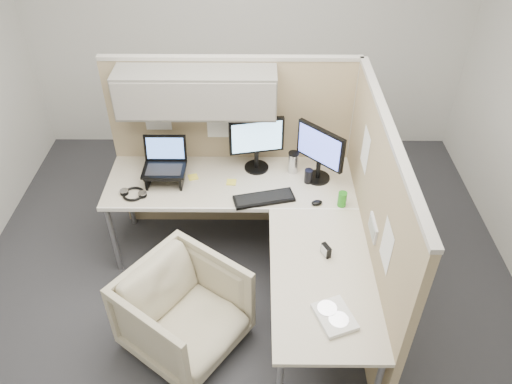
{
  "coord_description": "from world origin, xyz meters",
  "views": [
    {
      "loc": [
        0.12,
        -2.62,
        3.19
      ],
      "look_at": [
        0.1,
        0.25,
        0.85
      ],
      "focal_mm": 35.0,
      "sensor_mm": 36.0,
      "label": 1
    }
  ],
  "objects_px": {
    "office_chair": "(184,309)",
    "keyboard": "(264,199)",
    "desk": "(259,219)",
    "monitor_left": "(257,140)"
  },
  "relations": [
    {
      "from": "office_chair",
      "to": "monitor_left",
      "type": "relative_size",
      "value": 1.6
    },
    {
      "from": "desk",
      "to": "keyboard",
      "type": "bearing_deg",
      "value": 78.62
    },
    {
      "from": "office_chair",
      "to": "keyboard",
      "type": "xyz_separation_m",
      "value": [
        0.56,
        0.76,
        0.37
      ]
    },
    {
      "from": "desk",
      "to": "office_chair",
      "type": "distance_m",
      "value": 0.84
    },
    {
      "from": "office_chair",
      "to": "keyboard",
      "type": "height_order",
      "value": "keyboard"
    },
    {
      "from": "desk",
      "to": "monitor_left",
      "type": "distance_m",
      "value": 0.67
    },
    {
      "from": "desk",
      "to": "office_chair",
      "type": "xyz_separation_m",
      "value": [
        -0.52,
        -0.58,
        -0.31
      ]
    },
    {
      "from": "desk",
      "to": "monitor_left",
      "type": "height_order",
      "value": "monitor_left"
    },
    {
      "from": "keyboard",
      "to": "desk",
      "type": "bearing_deg",
      "value": -115.03
    },
    {
      "from": "office_chair",
      "to": "desk",
      "type": "bearing_deg",
      "value": -5.44
    }
  ]
}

